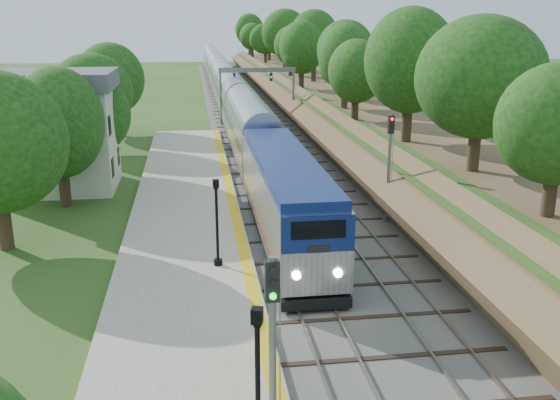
{
  "coord_description": "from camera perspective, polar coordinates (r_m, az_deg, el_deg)",
  "views": [
    {
      "loc": [
        -4.54,
        -13.36,
        11.35
      ],
      "look_at": [
        -0.5,
        15.59,
        2.8
      ],
      "focal_mm": 40.0,
      "sensor_mm": 36.0,
      "label": 1
    }
  ],
  "objects": [
    {
      "name": "signal_farside",
      "position": [
        35.3,
        9.98,
        3.9
      ],
      "size": [
        0.34,
        0.27,
        6.22
      ],
      "color": "slate",
      "rests_on": "ground"
    },
    {
      "name": "signal_gantry",
      "position": [
        69.02,
        -2.12,
        10.86
      ],
      "size": [
        8.4,
        0.38,
        6.2
      ],
      "color": "slate",
      "rests_on": "ground"
    },
    {
      "name": "station_building",
      "position": [
        44.97,
        -20.09,
        6.02
      ],
      "size": [
        8.6,
        6.6,
        8.0
      ],
      "color": "beige",
      "rests_on": "ground"
    },
    {
      "name": "platform",
      "position": [
        31.41,
        -8.66,
        -4.7
      ],
      "size": [
        6.4,
        68.0,
        0.38
      ],
      "primitive_type": "cube",
      "color": "#9E9480",
      "rests_on": "ground"
    },
    {
      "name": "lamppost_mid",
      "position": [
        16.3,
        -2.03,
        -17.4
      ],
      "size": [
        0.43,
        0.43,
        4.31
      ],
      "color": "black",
      "rests_on": "platform"
    },
    {
      "name": "signal_platform",
      "position": [
        15.09,
        -0.69,
        -13.1
      ],
      "size": [
        0.34,
        0.27,
        5.79
      ],
      "color": "slate",
      "rests_on": "platform"
    },
    {
      "name": "embankment",
      "position": [
        75.44,
        3.54,
        9.12
      ],
      "size": [
        10.64,
        170.0,
        11.7
      ],
      "color": "brown",
      "rests_on": "ground"
    },
    {
      "name": "yellow_stripe",
      "position": [
        31.41,
        -3.46,
        -4.15
      ],
      "size": [
        0.55,
        68.0,
        0.01
      ],
      "primitive_type": "cube",
      "color": "gold",
      "rests_on": "platform"
    },
    {
      "name": "trackbed",
      "position": [
        74.51,
        -2.84,
        7.57
      ],
      "size": [
        9.5,
        170.0,
        0.28
      ],
      "color": "#4C4944",
      "rests_on": "ground"
    },
    {
      "name": "train",
      "position": [
        90.23,
        -5.11,
        10.42
      ],
      "size": [
        2.93,
        137.44,
        4.3
      ],
      "color": "black",
      "rests_on": "trackbed"
    },
    {
      "name": "lamppost_far",
      "position": [
        28.48,
        -5.77,
        -2.52
      ],
      "size": [
        0.4,
        0.4,
        4.08
      ],
      "color": "black",
      "rests_on": "platform"
    },
    {
      "name": "trees_behind_platform",
      "position": [
        35.33,
        -18.65,
        4.31
      ],
      "size": [
        7.82,
        53.32,
        7.21
      ],
      "color": "#332316",
      "rests_on": "ground"
    }
  ]
}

